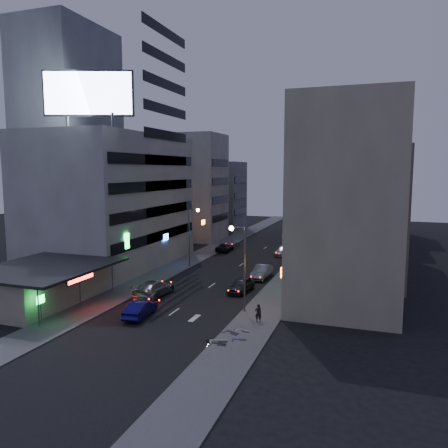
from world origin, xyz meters
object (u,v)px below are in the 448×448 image
at_px(parked_car_left, 225,247).
at_px(road_car_blue, 140,309).
at_px(scooter_silver_a, 227,332).
at_px(scooter_black_a, 227,336).
at_px(scooter_blue, 247,333).
at_px(scooter_silver_b, 251,325).
at_px(parked_car_right_mid, 262,272).
at_px(person, 258,313).
at_px(scooter_black_b, 240,327).
at_px(parked_car_right_near, 241,285).
at_px(parked_car_right_far, 283,251).
at_px(road_car_silver, 154,288).

distance_m(parked_car_left, road_car_blue, 33.25).
bearing_deg(scooter_silver_a, scooter_black_a, 176.90).
bearing_deg(scooter_blue, scooter_silver_b, -12.08).
distance_m(parked_car_right_mid, scooter_silver_a, 20.36).
relative_size(parked_car_left, person, 2.92).
xyz_separation_m(person, scooter_black_a, (-1.03, -5.46, -0.21)).
bearing_deg(person, scooter_black_b, 55.30).
bearing_deg(parked_car_left, parked_car_right_near, 109.84).
height_order(parked_car_right_near, parked_car_right_mid, parked_car_right_mid).
relative_size(parked_car_left, parked_car_right_far, 0.96).
bearing_deg(scooter_black_a, scooter_blue, -43.54).
bearing_deg(parked_car_right_near, scooter_blue, -65.58).
bearing_deg(scooter_black_a, parked_car_right_mid, 2.60).
distance_m(parked_car_right_far, scooter_silver_a, 35.63).
relative_size(road_car_silver, scooter_black_b, 3.21).
height_order(road_car_blue, scooter_silver_a, road_car_blue).
relative_size(road_car_blue, scooter_blue, 2.71).
xyz_separation_m(parked_car_right_mid, scooter_black_b, (2.94, -18.73, -0.12)).
xyz_separation_m(parked_car_right_far, scooter_black_b, (3.37, -34.03, -0.02)).
relative_size(parked_car_right_near, scooter_silver_a, 2.25).
bearing_deg(person, parked_car_right_far, -104.65).
bearing_deg(parked_car_right_near, parked_car_left, 118.89).
distance_m(road_car_blue, road_car_silver, 6.54).
bearing_deg(parked_car_right_near, road_car_silver, -145.40).
distance_m(parked_car_left, scooter_black_a, 38.84).
height_order(parked_car_right_far, road_car_silver, road_car_silver).
relative_size(road_car_silver, scooter_silver_b, 3.32).
relative_size(parked_car_right_far, road_car_blue, 1.07).
distance_m(road_car_silver, scooter_black_b, 14.03).
bearing_deg(parked_car_left, person, 110.54).
bearing_deg(scooter_black_b, parked_car_right_near, 38.56).
bearing_deg(road_car_silver, parked_car_right_near, -148.93).
distance_m(parked_car_right_near, scooter_silver_b, 12.06).
relative_size(road_car_blue, scooter_silver_b, 2.57).
bearing_deg(scooter_silver_a, road_car_silver, 30.64).
distance_m(parked_car_right_near, scooter_black_a, 14.74).
bearing_deg(scooter_black_a, scooter_silver_a, 12.95).
distance_m(parked_car_right_near, parked_car_right_far, 21.90).
relative_size(parked_car_right_mid, scooter_black_a, 2.51).
xyz_separation_m(parked_car_right_far, scooter_silver_b, (4.09, -33.16, -0.04)).
xyz_separation_m(parked_car_right_far, road_car_silver, (-8.45, -26.46, 0.15)).
bearing_deg(scooter_black_b, scooter_blue, -112.07).
bearing_deg(scooter_blue, road_car_silver, 40.55).
relative_size(parked_car_right_far, scooter_black_a, 2.50).
distance_m(parked_car_right_mid, parked_car_right_far, 15.30).
relative_size(parked_car_left, scooter_black_b, 2.54).
bearing_deg(scooter_black_a, person, -15.23).
bearing_deg(scooter_black_b, scooter_black_a, -165.99).
relative_size(parked_car_right_far, scooter_silver_b, 2.74).
bearing_deg(scooter_black_b, road_car_blue, 104.51).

